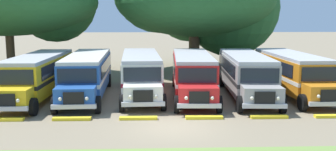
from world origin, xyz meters
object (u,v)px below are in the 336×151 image
object	(u,v)px
parked_bus_slot_1	(87,73)
secondary_tree	(3,0)
parked_bus_slot_4	(246,73)
broad_shade_tree	(197,0)
parked_bus_slot_2	(141,72)
parked_bus_slot_3	(193,73)
parked_bus_slot_0	(38,74)
parked_bus_slot_5	(292,72)

from	to	relation	value
parked_bus_slot_1	secondary_tree	distance (m)	13.57
parked_bus_slot_1	parked_bus_slot_4	size ratio (longest dim) A/B	1.00
parked_bus_slot_4	broad_shade_tree	xyz separation A→B (m)	(-2.00, 12.58, 5.42)
parked_bus_slot_4	parked_bus_slot_2	bearing A→B (deg)	-92.41
parked_bus_slot_3	broad_shade_tree	xyz separation A→B (m)	(1.63, 12.38, 5.42)
parked_bus_slot_0	parked_bus_slot_1	bearing A→B (deg)	96.48
parked_bus_slot_2	secondary_tree	distance (m)	15.90
broad_shade_tree	parked_bus_slot_1	bearing A→B (deg)	-125.59
parked_bus_slot_4	secondary_tree	bearing A→B (deg)	-112.19
parked_bus_slot_0	parked_bus_slot_4	world-z (taller)	same
parked_bus_slot_1	parked_bus_slot_3	size ratio (longest dim) A/B	1.00
parked_bus_slot_4	broad_shade_tree	distance (m)	13.84
parked_bus_slot_3	broad_shade_tree	world-z (taller)	broad_shade_tree
parked_bus_slot_1	parked_bus_slot_2	size ratio (longest dim) A/B	1.00
parked_bus_slot_4	parked_bus_slot_0	bearing A→B (deg)	-86.59
parked_bus_slot_0	parked_bus_slot_5	xyz separation A→B (m)	(17.35, 0.47, 0.00)
parked_bus_slot_4	secondary_tree	xyz separation A→B (m)	(-19.52, 9.24, 5.25)
secondary_tree	parked_bus_slot_3	bearing A→B (deg)	-29.63
parked_bus_slot_1	secondary_tree	bearing A→B (deg)	-138.25
parked_bus_slot_2	parked_bus_slot_5	xyz separation A→B (m)	(10.51, -0.29, 0.00)
parked_bus_slot_2	broad_shade_tree	bearing A→B (deg)	153.43
parked_bus_slot_1	parked_bus_slot_2	xyz separation A→B (m)	(3.64, 0.44, 0.00)
parked_bus_slot_0	parked_bus_slot_5	size ratio (longest dim) A/B	1.00
parked_bus_slot_3	parked_bus_slot_2	bearing A→B (deg)	-95.86
parked_bus_slot_1	secondary_tree	world-z (taller)	secondary_tree
broad_shade_tree	parked_bus_slot_4	bearing A→B (deg)	-80.96
parked_bus_slot_5	parked_bus_slot_3	bearing A→B (deg)	-89.63
parked_bus_slot_0	parked_bus_slot_4	distance (m)	14.02
parked_bus_slot_0	broad_shade_tree	size ratio (longest dim) A/B	0.66
parked_bus_slot_4	secondary_tree	size ratio (longest dim) A/B	0.65
parked_bus_slot_5	broad_shade_tree	world-z (taller)	broad_shade_tree
parked_bus_slot_2	parked_bus_slot_4	distance (m)	7.22
parked_bus_slot_3	secondary_tree	bearing A→B (deg)	-117.49
parked_bus_slot_0	parked_bus_slot_3	size ratio (longest dim) A/B	1.00
parked_bus_slot_1	parked_bus_slot_4	bearing A→B (deg)	86.30
parked_bus_slot_2	parked_bus_slot_4	xyz separation A→B (m)	(7.18, -0.70, 0.00)
parked_bus_slot_2	parked_bus_slot_5	size ratio (longest dim) A/B	1.00
parked_bus_slot_0	parked_bus_slot_3	bearing A→B (deg)	92.19
secondary_tree	parked_bus_slot_4	bearing A→B (deg)	-25.33
parked_bus_slot_1	broad_shade_tree	xyz separation A→B (m)	(8.82, 12.32, 5.42)
parked_bus_slot_0	secondary_tree	bearing A→B (deg)	-148.67
parked_bus_slot_2	broad_shade_tree	xyz separation A→B (m)	(5.18, 11.88, 5.42)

